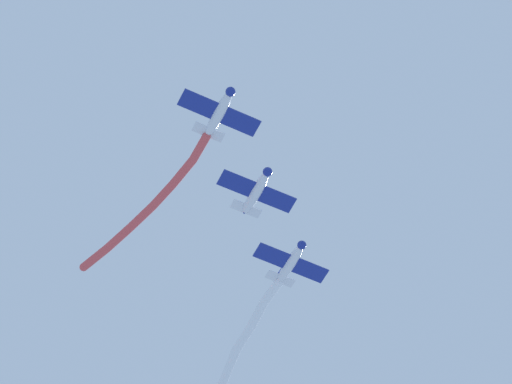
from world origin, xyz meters
TOP-DOWN VIEW (x-y plane):
  - airplane_lead at (-2.19, -2.32)m, footprint 6.21×4.78m
  - smoke_trail_lead at (-3.99, -11.59)m, footprint 2.17×15.13m
  - airplane_left_wing at (-9.06, -5.18)m, footprint 6.21×4.78m
  - airplane_right_wing at (-15.92, -8.03)m, footprint 6.21×4.78m

SIDE VIEW (x-z plane):
  - smoke_trail_lead at x=-3.99m, z-range 79.32..81.59m
  - airplane_lead at x=-2.19m, z-range 80.25..81.79m
  - airplane_left_wing at x=-9.06m, z-range 80.50..82.04m
  - airplane_right_wing at x=-15.92m, z-range 80.75..82.29m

